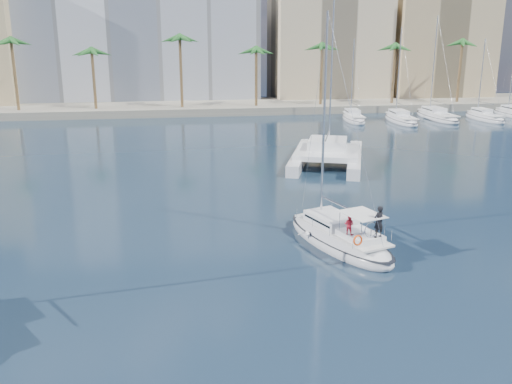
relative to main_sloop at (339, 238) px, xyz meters
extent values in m
plane|color=black|center=(-3.76, 0.97, -0.49)|extent=(160.00, 160.00, 0.00)
cube|color=gray|center=(-3.76, 61.97, 0.11)|extent=(120.00, 14.00, 1.20)
cube|color=silver|center=(-15.76, 73.97, 13.51)|extent=(42.00, 16.00, 28.00)
cube|color=tan|center=(18.24, 70.97, 9.51)|extent=(20.00, 14.00, 20.00)
cube|color=tan|center=(38.24, 68.97, 8.51)|extent=(18.00, 12.00, 18.00)
cylinder|color=brown|center=(-3.76, 57.97, 4.76)|extent=(0.44, 0.44, 10.50)
sphere|color=#215A22|center=(-3.76, 57.97, 10.01)|extent=(3.60, 3.60, 3.60)
cylinder|color=brown|center=(30.24, 57.97, 4.76)|extent=(0.44, 0.44, 10.50)
sphere|color=#215A22|center=(30.24, 57.97, 10.01)|extent=(3.60, 3.60, 3.60)
ellipsoid|color=silver|center=(-0.01, 0.02, -0.19)|extent=(6.21, 10.39, 2.06)
ellipsoid|color=black|center=(-0.01, 0.02, 0.10)|extent=(6.27, 10.49, 0.18)
cube|color=silver|center=(0.06, -0.16, 0.59)|extent=(4.55, 7.75, 0.12)
cube|color=silver|center=(-0.32, 0.92, 0.95)|extent=(3.06, 3.75, 0.60)
cube|color=black|center=(-0.32, 0.92, 0.97)|extent=(2.96, 3.40, 0.14)
cylinder|color=#B7BABF|center=(-0.69, 2.00, 7.14)|extent=(0.15, 0.15, 12.99)
cylinder|color=#B7BABF|center=(-0.04, 0.11, 2.15)|extent=(1.41, 3.82, 0.11)
cube|color=silver|center=(0.68, -1.96, 0.83)|extent=(2.58, 2.95, 0.36)
cube|color=silver|center=(0.71, -2.05, 2.20)|extent=(2.58, 2.95, 0.04)
torus|color=silver|center=(0.99, -2.86, 1.50)|extent=(0.92, 0.37, 0.96)
torus|color=#EB450C|center=(-0.03, -3.61, 1.20)|extent=(0.66, 0.39, 0.64)
imported|color=black|center=(1.43, -2.81, 1.96)|extent=(0.81, 0.68, 1.90)
imported|color=#B81C2E|center=(-0.10, -2.12, 1.61)|extent=(0.75, 0.72, 1.21)
cube|color=silver|center=(2.62, 22.93, 0.06)|extent=(5.46, 13.04, 1.10)
cube|color=silver|center=(7.81, 21.15, 0.06)|extent=(5.46, 13.04, 1.10)
cube|color=silver|center=(4.99, 21.41, 0.81)|extent=(8.14, 8.93, 0.50)
cube|color=silver|center=(5.21, 22.04, 1.51)|extent=(4.78, 4.99, 1.00)
cube|color=black|center=(5.21, 22.04, 1.56)|extent=(4.62, 4.49, 0.18)
cylinder|color=#B7BABF|center=(5.86, 23.94, 9.92)|extent=(0.18, 0.18, 17.83)
ellipsoid|color=silver|center=(-1.93, 0.55, 0.18)|extent=(0.25, 0.48, 0.23)
sphere|color=silver|center=(-1.93, 0.78, 0.20)|extent=(0.12, 0.12, 0.12)
cube|color=gray|center=(-2.27, 0.55, 0.21)|extent=(0.55, 0.20, 0.13)
cube|color=gray|center=(-1.59, 0.55, 0.21)|extent=(0.55, 0.20, 0.13)
camera|label=1|loc=(-10.02, -32.38, 12.65)|focal=40.00mm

